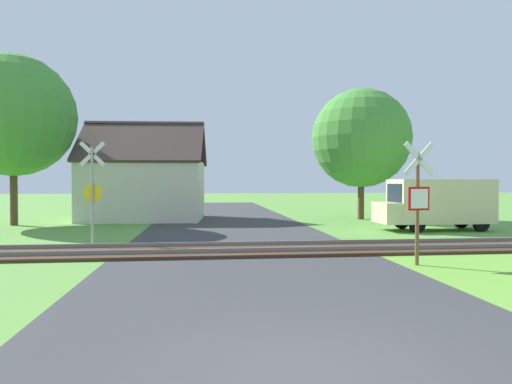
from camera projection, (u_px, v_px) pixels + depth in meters
name	position (u px, v px, depth m)	size (l,w,h in m)	color
ground_plane	(313.00, 375.00, 5.04)	(160.00, 160.00, 0.00)	#5B933D
road_asphalt	(282.00, 320.00, 7.02)	(7.62, 80.00, 0.01)	#38383A
rail_track	(243.00, 250.00, 13.90)	(60.00, 2.60, 0.22)	#422D1E
stop_sign_near	(418.00, 197.00, 11.58)	(0.87, 0.19, 3.15)	brown
crossing_sign_far	(92.00, 187.00, 15.59)	(0.88, 0.13, 3.53)	#9E9EA5
house	(145.00, 187.00, 25.80)	(6.99, 6.07, 5.55)	beige
tree_left	(13.00, 115.00, 22.21)	(5.95, 5.95, 8.35)	#513823
tree_right	(361.00, 138.00, 25.89)	(5.60, 5.60, 7.42)	#513823
mail_truck	(436.00, 202.00, 20.03)	(4.92, 1.94, 2.24)	beige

